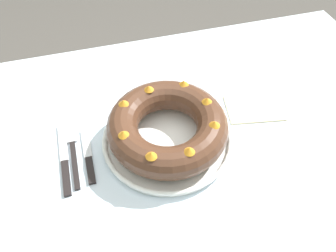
{
  "coord_description": "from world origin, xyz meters",
  "views": [
    {
      "loc": [
        -0.14,
        -0.46,
        1.39
      ],
      "look_at": [
        0.0,
        0.02,
        0.81
      ],
      "focal_mm": 35.0,
      "sensor_mm": 36.0,
      "label": 1
    }
  ],
  "objects_px": {
    "fork": "(73,151)",
    "cake_knife": "(89,159)",
    "bundt_cake": "(168,126)",
    "serving_dish": "(168,139)",
    "napkin": "(254,108)",
    "serving_knife": "(65,163)"
  },
  "relations": [
    {
      "from": "fork",
      "to": "cake_knife",
      "type": "distance_m",
      "value": 0.05
    },
    {
      "from": "fork",
      "to": "cake_knife",
      "type": "relative_size",
      "value": 1.16
    },
    {
      "from": "bundt_cake",
      "to": "cake_knife",
      "type": "relative_size",
      "value": 1.74
    },
    {
      "from": "serving_dish",
      "to": "cake_knife",
      "type": "xyz_separation_m",
      "value": [
        -0.2,
        0.0,
        -0.01
      ]
    },
    {
      "from": "bundt_cake",
      "to": "fork",
      "type": "distance_m",
      "value": 0.24
    },
    {
      "from": "fork",
      "to": "napkin",
      "type": "xyz_separation_m",
      "value": [
        0.49,
        0.01,
        -0.0
      ]
    },
    {
      "from": "fork",
      "to": "serving_knife",
      "type": "height_order",
      "value": "serving_knife"
    },
    {
      "from": "bundt_cake",
      "to": "cake_knife",
      "type": "xyz_separation_m",
      "value": [
        -0.2,
        0.0,
        -0.06
      ]
    },
    {
      "from": "bundt_cake",
      "to": "fork",
      "type": "bearing_deg",
      "value": 171.56
    },
    {
      "from": "fork",
      "to": "serving_knife",
      "type": "bearing_deg",
      "value": -130.17
    },
    {
      "from": "bundt_cake",
      "to": "serving_knife",
      "type": "bearing_deg",
      "value": 178.98
    },
    {
      "from": "bundt_cake",
      "to": "napkin",
      "type": "distance_m",
      "value": 0.27
    },
    {
      "from": "bundt_cake",
      "to": "napkin",
      "type": "xyz_separation_m",
      "value": [
        0.26,
        0.05,
        -0.06
      ]
    },
    {
      "from": "serving_dish",
      "to": "napkin",
      "type": "height_order",
      "value": "serving_dish"
    },
    {
      "from": "serving_dish",
      "to": "serving_knife",
      "type": "relative_size",
      "value": 1.5
    },
    {
      "from": "cake_knife",
      "to": "napkin",
      "type": "bearing_deg",
      "value": 12.13
    },
    {
      "from": "serving_dish",
      "to": "cake_knife",
      "type": "distance_m",
      "value": 0.2
    },
    {
      "from": "cake_knife",
      "to": "napkin",
      "type": "height_order",
      "value": "cake_knife"
    },
    {
      "from": "bundt_cake",
      "to": "serving_knife",
      "type": "relative_size",
      "value": 1.35
    },
    {
      "from": "serving_knife",
      "to": "napkin",
      "type": "xyz_separation_m",
      "value": [
        0.51,
        0.04,
        -0.0
      ]
    },
    {
      "from": "bundt_cake",
      "to": "napkin",
      "type": "bearing_deg",
      "value": 10.44
    },
    {
      "from": "cake_knife",
      "to": "serving_knife",
      "type": "bearing_deg",
      "value": -178.26
    }
  ]
}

